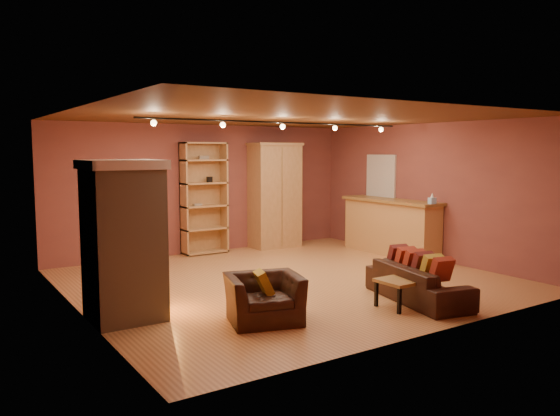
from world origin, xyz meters
TOP-DOWN VIEW (x-y plane):
  - floor at (0.00, 0.00)m, footprint 7.00×7.00m
  - ceiling at (0.00, 0.00)m, footprint 7.00×7.00m
  - back_wall at (0.00, 3.25)m, footprint 7.00×0.02m
  - left_wall at (-3.50, 0.00)m, footprint 0.02×6.50m
  - right_wall at (3.50, 0.00)m, footprint 0.02×6.50m
  - fireplace at (-3.04, -0.60)m, footprint 1.01×0.98m
  - back_window at (-1.30, 3.23)m, footprint 0.56×0.04m
  - bookcase at (-0.14, 3.12)m, footprint 0.99×0.39m
  - armoire at (1.60, 2.94)m, footprint 1.19×0.68m
  - bar_counter at (3.20, 0.79)m, footprint 0.66×2.50m
  - tissue_box at (3.15, -0.38)m, footprint 0.14×0.14m
  - right_window at (3.47, 1.40)m, footprint 0.05×0.90m
  - loveseat at (0.89, -2.12)m, footprint 0.92×1.92m
  - armchair at (-1.56, -1.72)m, footprint 1.09×0.87m
  - coffee_table at (0.39, -2.23)m, footprint 0.55×0.55m
  - track_rail at (0.00, 0.20)m, footprint 5.20×0.09m

SIDE VIEW (x-z plane):
  - floor at x=0.00m, z-range 0.00..0.00m
  - coffee_table at x=0.39m, z-range 0.14..0.55m
  - loveseat at x=0.89m, z-range 0.00..0.77m
  - armchair at x=-1.56m, z-range 0.00..0.83m
  - bar_counter at x=3.20m, z-range 0.01..1.21m
  - fireplace at x=-3.04m, z-range 0.00..2.12m
  - armoire at x=1.60m, z-range 0.00..2.42m
  - bookcase at x=-0.14m, z-range 0.02..2.44m
  - tissue_box at x=3.15m, z-range 1.18..1.39m
  - back_wall at x=0.00m, z-range 0.00..2.80m
  - left_wall at x=-3.50m, z-range 0.00..2.80m
  - right_wall at x=3.50m, z-range 0.00..2.80m
  - back_window at x=-1.30m, z-range 1.12..1.98m
  - right_window at x=3.47m, z-range 1.15..2.15m
  - track_rail at x=0.00m, z-range 2.62..2.75m
  - ceiling at x=0.00m, z-range 2.80..2.80m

